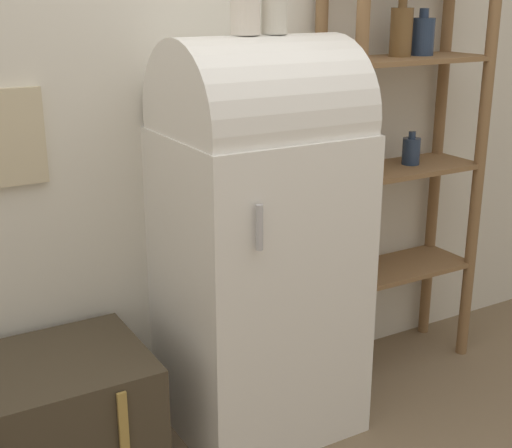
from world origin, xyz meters
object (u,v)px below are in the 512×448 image
object	(u,v)px
refrigerator	(259,235)
suitcase_trunk	(41,428)
vase_center	(274,3)
vase_left	(245,1)

from	to	relation	value
refrigerator	suitcase_trunk	bearing A→B (deg)	-179.96
suitcase_trunk	vase_center	world-z (taller)	vase_center
suitcase_trunk	vase_center	size ratio (longest dim) A/B	3.31
suitcase_trunk	vase_left	bearing A→B (deg)	0.10
suitcase_trunk	vase_left	size ratio (longest dim) A/B	3.14
refrigerator	vase_left	world-z (taller)	vase_left
suitcase_trunk	vase_left	xyz separation A→B (m)	(0.79, 0.00, 1.35)
vase_left	refrigerator	bearing A→B (deg)	-0.92
refrigerator	vase_center	size ratio (longest dim) A/B	6.79
vase_center	suitcase_trunk	bearing A→B (deg)	179.99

